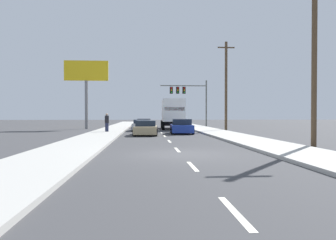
# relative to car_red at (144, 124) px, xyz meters

# --- Properties ---
(ground_plane) EXTENTS (140.00, 140.00, 0.00)m
(ground_plane) POSITION_rel_car_red_xyz_m (1.64, -2.97, -0.55)
(ground_plane) COLOR #3D3D3F
(sidewalk_right) EXTENTS (3.02, 80.00, 0.14)m
(sidewalk_right) POSITION_rel_car_red_xyz_m (6.70, -7.97, -0.48)
(sidewalk_right) COLOR #B2AFA8
(sidewalk_right) RESTS_ON ground_plane
(sidewalk_left) EXTENTS (3.02, 80.00, 0.14)m
(sidewalk_left) POSITION_rel_car_red_xyz_m (-3.42, -7.97, -0.48)
(sidewalk_left) COLOR #B2AFA8
(sidewalk_left) RESTS_ON ground_plane
(lane_markings) EXTENTS (0.14, 62.00, 0.01)m
(lane_markings) POSITION_rel_car_red_xyz_m (1.64, -6.23, -0.55)
(lane_markings) COLOR silver
(lane_markings) RESTS_ON ground_plane
(car_red) EXTENTS (2.16, 4.77, 1.18)m
(car_red) POSITION_rel_car_red_xyz_m (0.00, 0.00, 0.00)
(car_red) COLOR red
(car_red) RESTS_ON ground_plane
(car_silver) EXTENTS (2.15, 4.65, 1.18)m
(car_silver) POSITION_rel_car_red_xyz_m (-0.19, -7.34, 0.01)
(car_silver) COLOR #B7BABF
(car_silver) RESTS_ON ground_plane
(car_tan) EXTENTS (2.09, 4.43, 1.21)m
(car_tan) POSITION_rel_car_red_xyz_m (0.18, -14.79, 0.01)
(car_tan) COLOR tan
(car_tan) RESTS_ON ground_plane
(box_truck) EXTENTS (2.77, 8.40, 3.42)m
(box_truck) POSITION_rel_car_red_xyz_m (3.32, -3.74, 1.44)
(box_truck) COLOR white
(box_truck) RESTS_ON ground_plane
(car_blue) EXTENTS (2.12, 4.09, 1.30)m
(car_blue) POSITION_rel_car_red_xyz_m (3.37, -12.88, 0.04)
(car_blue) COLOR #1E389E
(car_blue) RESTS_ON ground_plane
(traffic_signal_mast) EXTENTS (6.62, 0.69, 6.56)m
(traffic_signal_mast) POSITION_rel_car_red_xyz_m (5.77, 3.68, 4.21)
(traffic_signal_mast) COLOR #595B56
(traffic_signal_mast) RESTS_ON ground_plane
(utility_pole_near) EXTENTS (1.80, 0.28, 9.38)m
(utility_pole_near) POSITION_rel_car_red_xyz_m (8.98, -25.23, 4.28)
(utility_pole_near) COLOR brown
(utility_pole_near) RESTS_ON ground_plane
(utility_pole_mid) EXTENTS (1.80, 0.28, 9.40)m
(utility_pole_mid) POSITION_rel_car_red_xyz_m (8.69, -7.82, 4.29)
(utility_pole_mid) COLOR brown
(utility_pole_mid) RESTS_ON ground_plane
(roadside_billboard) EXTENTS (5.17, 0.36, 8.10)m
(roadside_billboard) POSITION_rel_car_red_xyz_m (-6.83, -2.60, 5.43)
(roadside_billboard) COLOR slate
(roadside_billboard) RESTS_ON ground_plane
(pedestrian_near_corner) EXTENTS (0.38, 0.38, 1.68)m
(pedestrian_near_corner) POSITION_rel_car_red_xyz_m (-3.41, -11.50, 0.43)
(pedestrian_near_corner) COLOR #1E233F
(pedestrian_near_corner) RESTS_ON sidewalk_left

